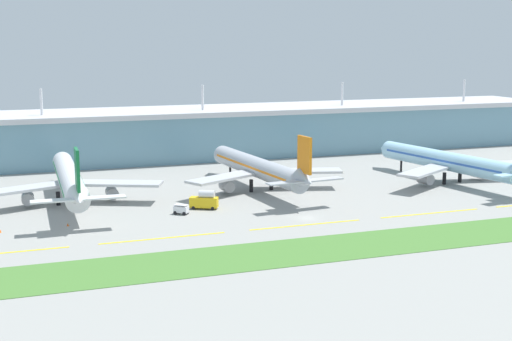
% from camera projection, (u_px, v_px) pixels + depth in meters
% --- Properties ---
extents(ground_plane, '(600.00, 600.00, 0.00)m').
position_uv_depth(ground_plane, '(307.00, 218.00, 173.35)').
color(ground_plane, gray).
extents(terminal_building, '(288.00, 34.00, 27.13)m').
position_uv_depth(terminal_building, '(199.00, 132.00, 264.14)').
color(terminal_building, '#6693A8').
rests_on(terminal_building, ground).
extents(airliner_near, '(48.79, 68.92, 18.90)m').
position_uv_depth(airliner_near, '(69.00, 179.00, 188.23)').
color(airliner_near, silver).
rests_on(airliner_near, ground).
extents(airliner_middle, '(48.57, 63.06, 18.90)m').
position_uv_depth(airliner_middle, '(259.00, 168.00, 205.10)').
color(airliner_middle, '#ADB2BC').
rests_on(airliner_middle, ground).
extents(airliner_far, '(48.11, 64.38, 18.90)m').
position_uv_depth(airliner_far, '(449.00, 162.00, 216.21)').
color(airliner_far, '#9ED1EA').
rests_on(airliner_far, ground).
extents(taxiway_stripe_mid_west, '(28.00, 0.70, 0.04)m').
position_uv_depth(taxiway_stripe_mid_west, '(163.00, 238.00, 155.43)').
color(taxiway_stripe_mid_west, yellow).
rests_on(taxiway_stripe_mid_west, ground).
extents(taxiway_stripe_centre, '(28.00, 0.70, 0.04)m').
position_uv_depth(taxiway_stripe_centre, '(306.00, 225.00, 166.71)').
color(taxiway_stripe_centre, yellow).
rests_on(taxiway_stripe_centre, ground).
extents(taxiway_stripe_mid_east, '(28.00, 0.70, 0.04)m').
position_uv_depth(taxiway_stripe_mid_east, '(430.00, 213.00, 177.99)').
color(taxiway_stripe_mid_east, yellow).
rests_on(taxiway_stripe_mid_east, ground).
extents(grass_verge, '(300.00, 18.00, 0.10)m').
position_uv_depth(grass_verge, '(355.00, 245.00, 149.89)').
color(grass_verge, '#477A33').
rests_on(grass_verge, ground).
extents(baggage_cart, '(3.90, 3.73, 2.48)m').
position_uv_depth(baggage_cart, '(181.00, 209.00, 176.92)').
color(baggage_cart, silver).
rests_on(baggage_cart, ground).
extents(fuel_truck, '(7.58, 5.67, 4.95)m').
position_uv_depth(fuel_truck, '(205.00, 200.00, 182.48)').
color(fuel_truck, gold).
rests_on(fuel_truck, ground).
extents(safety_cone_left_wingtip, '(0.56, 0.56, 0.70)m').
position_uv_depth(safety_cone_left_wingtip, '(0.00, 231.00, 160.03)').
color(safety_cone_left_wingtip, orange).
rests_on(safety_cone_left_wingtip, ground).
extents(safety_cone_nose_front, '(0.56, 0.56, 0.70)m').
position_uv_depth(safety_cone_nose_front, '(68.00, 225.00, 165.61)').
color(safety_cone_nose_front, orange).
rests_on(safety_cone_nose_front, ground).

